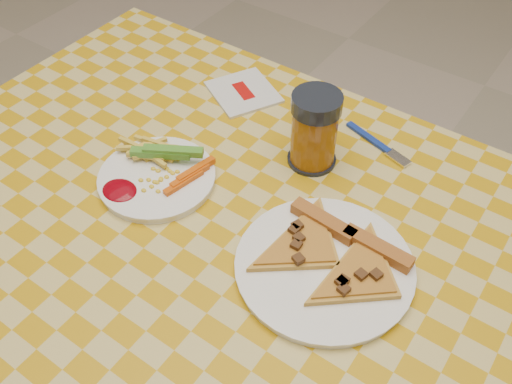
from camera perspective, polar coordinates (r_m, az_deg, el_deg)
table at (r=0.97m, az=-1.85°, el=-7.04°), size 1.28×0.88×0.76m
plate_left at (r=1.00m, az=-9.86°, el=1.31°), size 0.25×0.25×0.01m
plate_right at (r=0.87m, az=6.83°, el=-7.49°), size 0.30×0.30×0.01m
fries_veggies at (r=1.00m, az=-9.73°, el=2.71°), size 0.19×0.17×0.04m
pizza_slices at (r=0.87m, az=7.67°, el=-6.29°), size 0.25×0.23×0.02m
drink_glass at (r=0.99m, az=5.85°, el=6.12°), size 0.09×0.09×0.14m
napkin at (r=1.18m, az=-1.27°, el=9.96°), size 0.17×0.17×0.01m
fork at (r=1.08m, az=12.09°, el=4.73°), size 0.15×0.06×0.01m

